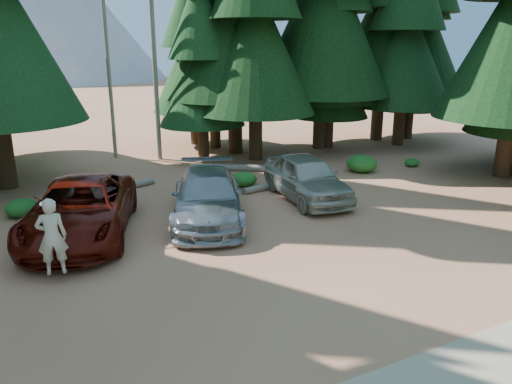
# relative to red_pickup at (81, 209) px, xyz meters

# --- Properties ---
(ground) EXTENTS (160.00, 160.00, 0.00)m
(ground) POSITION_rel_red_pickup_xyz_m (4.59, -4.89, -0.89)
(ground) COLOR #A06344
(ground) RESTS_ON ground
(forest_belt_north) EXTENTS (36.00, 7.00, 22.00)m
(forest_belt_north) POSITION_rel_red_pickup_xyz_m (4.59, 10.11, -0.89)
(forest_belt_north) COLOR black
(forest_belt_north) RESTS_ON ground
(snag_front) EXTENTS (0.24, 0.24, 12.00)m
(snag_front) POSITION_rel_red_pickup_xyz_m (5.39, 9.61, 5.11)
(snag_front) COLOR slate
(snag_front) RESTS_ON ground
(snag_back) EXTENTS (0.20, 0.20, 10.00)m
(snag_back) POSITION_rel_red_pickup_xyz_m (3.39, 11.11, 4.11)
(snag_back) COLOR slate
(snag_back) RESTS_ON ground
(mountain_peak) EXTENTS (48.00, 50.00, 28.00)m
(mountain_peak) POSITION_rel_red_pickup_xyz_m (2.00, 83.34, 11.82)
(mountain_peak) COLOR gray
(mountain_peak) RESTS_ON ground
(red_pickup) EXTENTS (4.89, 7.01, 1.78)m
(red_pickup) POSITION_rel_red_pickup_xyz_m (0.00, 0.00, 0.00)
(red_pickup) COLOR #5B1007
(red_pickup) RESTS_ON ground
(silver_minivan_center) EXTENTS (4.29, 6.23, 1.67)m
(silver_minivan_center) POSITION_rel_red_pickup_xyz_m (4.12, -0.43, -0.05)
(silver_minivan_center) COLOR #9A9CA1
(silver_minivan_center) RESTS_ON ground
(silver_minivan_right) EXTENTS (2.70, 5.33, 1.74)m
(silver_minivan_right) POSITION_rel_red_pickup_xyz_m (8.51, 0.12, -0.02)
(silver_minivan_right) COLOR #B3B09F
(silver_minivan_right) RESTS_ON ground
(frisbee_player) EXTENTS (0.78, 0.56, 2.00)m
(frisbee_player) POSITION_rel_red_pickup_xyz_m (-1.11, -3.13, 0.40)
(frisbee_player) COLOR beige
(frisbee_player) RESTS_ON ground
(log_left) EXTENTS (3.54, 1.44, 0.26)m
(log_left) POSITION_rel_red_pickup_xyz_m (1.98, 4.42, -0.76)
(log_left) COLOR slate
(log_left) RESTS_ON ground
(log_mid) EXTENTS (3.39, 2.37, 0.32)m
(log_mid) POSITION_rel_red_pickup_xyz_m (7.65, 5.61, -0.73)
(log_mid) COLOR slate
(log_mid) RESTS_ON ground
(log_right) EXTENTS (4.36, 1.10, 0.28)m
(log_right) POSITION_rel_red_pickup_xyz_m (8.67, 2.11, -0.75)
(log_right) COLOR slate
(log_right) RESTS_ON ground
(shrub_left) EXTENTS (1.14, 1.14, 0.63)m
(shrub_left) POSITION_rel_red_pickup_xyz_m (-1.62, 2.93, -0.58)
(shrub_left) COLOR #226B20
(shrub_left) RESTS_ON ground
(shrub_center_left) EXTENTS (0.89, 0.89, 0.49)m
(shrub_center_left) POSITION_rel_red_pickup_xyz_m (5.14, 3.63, -0.64)
(shrub_center_left) COLOR #226B20
(shrub_center_left) RESTS_ON ground
(shrub_center_right) EXTENTS (1.11, 1.11, 0.61)m
(shrub_center_right) POSITION_rel_red_pickup_xyz_m (7.11, 2.89, -0.58)
(shrub_center_right) COLOR #226B20
(shrub_center_right) RESTS_ON ground
(shrub_right) EXTENTS (1.19, 1.19, 0.65)m
(shrub_right) POSITION_rel_red_pickup_xyz_m (9.97, 2.12, -0.56)
(shrub_right) COLOR #226B20
(shrub_right) RESTS_ON ground
(shrub_far_right) EXTENTS (1.46, 1.46, 0.80)m
(shrub_far_right) POSITION_rel_red_pickup_xyz_m (13.20, 2.57, -0.49)
(shrub_far_right) COLOR #226B20
(shrub_far_right) RESTS_ON ground
(shrub_edge_east) EXTENTS (0.73, 0.73, 0.40)m
(shrub_edge_east) POSITION_rel_red_pickup_xyz_m (16.13, 2.28, -0.69)
(shrub_edge_east) COLOR #226B20
(shrub_edge_east) RESTS_ON ground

